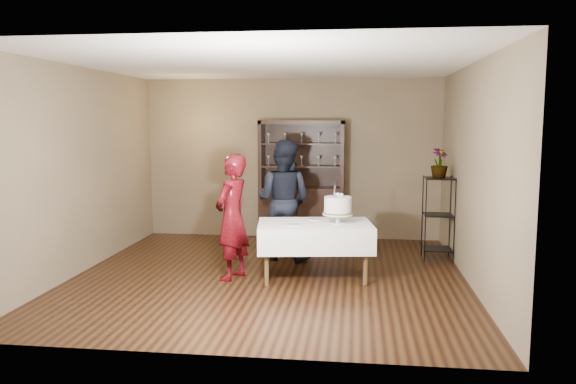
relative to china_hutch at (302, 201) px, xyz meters
name	(u,v)px	position (x,y,z in m)	size (l,w,h in m)	color
floor	(269,276)	(-0.20, -2.25, -0.66)	(5.00, 5.00, 0.00)	black
ceiling	(268,63)	(-0.20, -2.25, 2.04)	(5.00, 5.00, 0.00)	white
back_wall	(292,159)	(-0.20, 0.25, 0.69)	(5.00, 0.02, 2.70)	brown
wall_left	(82,170)	(-2.70, -2.25, 0.69)	(0.02, 5.00, 2.70)	brown
wall_right	(473,175)	(2.30, -2.25, 0.69)	(0.02, 5.00, 2.70)	brown
china_hutch	(302,201)	(0.00, 0.00, 0.00)	(1.40, 0.48, 2.00)	black
plant_etagere	(438,215)	(2.08, -1.05, -0.01)	(0.42, 0.42, 1.20)	black
cake_table	(315,236)	(0.39, -2.25, -0.12)	(1.54, 1.07, 0.71)	white
woman	(232,217)	(-0.65, -2.40, 0.13)	(0.58, 0.38, 1.59)	#360406
man	(283,200)	(-0.14, -1.32, 0.20)	(0.84, 0.65, 1.73)	black
cake	(338,207)	(0.67, -2.23, 0.26)	(0.44, 0.44, 0.53)	silver
plate_near	(294,225)	(0.14, -2.46, 0.06)	(0.18, 0.18, 0.01)	silver
plate_far	(314,219)	(0.37, -2.05, 0.06)	(0.17, 0.17, 0.01)	silver
potted_plant	(439,163)	(2.07, -1.08, 0.73)	(0.24, 0.24, 0.42)	#4B6B33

